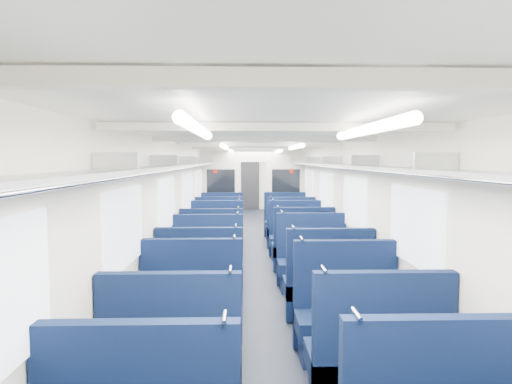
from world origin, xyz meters
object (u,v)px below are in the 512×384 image
object	(u,v)px
seat_11	(312,265)
seat_14	(216,240)
seat_6	(190,317)
seat_17	(290,231)
seat_18	(222,225)
seat_15	(296,240)
seat_16	(220,231)
seat_10	(207,268)
seat_13	(302,250)
seat_9	(327,289)
end_door	(250,185)
seat_12	(212,253)
seat_7	(348,320)
seat_19	(286,224)
seat_8	(201,288)
bulkhead	(253,190)
seat_5	(377,365)
seat_4	(173,367)

from	to	relation	value
seat_11	seat_14	bearing A→B (deg)	126.68
seat_6	seat_17	size ratio (longest dim) A/B	1.00
seat_14	seat_18	size ratio (longest dim) A/B	1.00
seat_15	seat_17	distance (m)	1.12
seat_15	seat_16	distance (m)	2.07
seat_10	seat_13	xyz separation A→B (m)	(1.66, 1.29, 0.00)
seat_13	seat_17	bearing A→B (deg)	90.00
seat_15	seat_16	world-z (taller)	same
seat_9	seat_13	bearing A→B (deg)	90.00
seat_13	seat_11	bearing A→B (deg)	-90.00
seat_10	end_door	bearing A→B (deg)	85.88
seat_11	seat_13	size ratio (longest dim) A/B	1.00
end_door	seat_17	xyz separation A→B (m)	(0.83, -8.07, -0.62)
seat_12	seat_18	world-z (taller)	same
seat_10	seat_7	bearing A→B (deg)	-53.99
seat_14	seat_19	world-z (taller)	same
seat_8	seat_19	size ratio (longest dim) A/B	1.00
seat_6	seat_8	bearing A→B (deg)	90.00
seat_13	seat_19	size ratio (longest dim) A/B	1.00
seat_10	seat_14	xyz separation A→B (m)	(0.00, 2.36, 0.00)
seat_14	seat_17	size ratio (longest dim) A/B	1.00
bulkhead	seat_11	bearing A→B (deg)	-80.60
seat_5	seat_10	xyz separation A→B (m)	(-1.66, 3.30, 0.00)
seat_8	seat_15	distance (m)	3.76
end_door	seat_11	size ratio (longest dim) A/B	1.62
end_door	seat_12	world-z (taller)	end_door
seat_11	seat_13	distance (m)	1.17
seat_10	seat_18	size ratio (longest dim) A/B	1.00
seat_11	seat_5	bearing A→B (deg)	-90.00
seat_6	seat_8	world-z (taller)	same
seat_6	seat_19	xyz separation A→B (m)	(1.66, 6.80, 0.00)
seat_19	seat_4	bearing A→B (deg)	-101.82
end_door	seat_7	size ratio (longest dim) A/B	1.62
seat_12	seat_13	xyz separation A→B (m)	(1.66, 0.18, 0.00)
end_door	seat_13	bearing A→B (deg)	-85.36
end_door	seat_19	world-z (taller)	end_door
end_door	seat_14	size ratio (longest dim) A/B	1.62
seat_14	seat_16	size ratio (longest dim) A/B	1.00
end_door	seat_14	distance (m)	9.23
seat_17	seat_8	bearing A→B (deg)	-110.25
seat_12	seat_19	distance (m)	3.90
seat_9	seat_13	distance (m)	2.46
seat_11	seat_19	distance (m)	4.52
seat_12	seat_13	bearing A→B (deg)	6.31
seat_8	seat_19	bearing A→B (deg)	73.74
end_door	seat_12	distance (m)	10.47
seat_4	seat_19	distance (m)	8.10
seat_7	seat_18	world-z (taller)	same
seat_14	seat_17	bearing A→B (deg)	33.50
seat_7	seat_13	world-z (taller)	same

